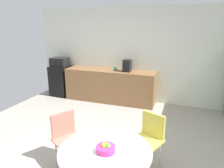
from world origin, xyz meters
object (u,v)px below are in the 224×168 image
at_px(round_table, 105,160).
at_px(mug_white, 115,68).
at_px(chair_coral, 66,133).
at_px(fruit_bowl, 106,148).
at_px(microwave, 60,62).
at_px(chair_yellow, 150,134).
at_px(coffee_maker, 127,66).
at_px(mini_fridge, 61,81).

distance_m(round_table, mug_white, 3.55).
xyz_separation_m(round_table, chair_coral, (-0.83, 0.48, -0.06)).
bearing_deg(mug_white, fruit_bowl, -72.77).
height_order(microwave, chair_yellow, microwave).
distance_m(chair_yellow, coffee_maker, 2.71).
distance_m(round_table, chair_coral, 0.96).
height_order(chair_coral, coffee_maker, coffee_maker).
distance_m(mini_fridge, mug_white, 1.83).
height_order(round_table, chair_yellow, chair_yellow).
distance_m(mini_fridge, fruit_bowl, 4.39).
bearing_deg(chair_coral, mug_white, 94.12).
distance_m(mug_white, coffee_maker, 0.37).
bearing_deg(round_table, chair_yellow, 67.33).
xyz_separation_m(mini_fridge, round_table, (2.79, -3.32, 0.13)).
relative_size(round_table, chair_yellow, 1.30).
bearing_deg(chair_yellow, microwave, 142.34).
height_order(chair_yellow, chair_coral, same).
bearing_deg(fruit_bowl, coffee_maker, 101.84).
bearing_deg(coffee_maker, mini_fridge, 180.00).
relative_size(chair_yellow, coffee_maker, 2.59).
bearing_deg(coffee_maker, chair_yellow, -66.67).
bearing_deg(mini_fridge, fruit_bowl, -50.05).
bearing_deg(mini_fridge, round_table, -49.96).
bearing_deg(mini_fridge, mug_white, 1.61).
xyz_separation_m(chair_yellow, coffee_maker, (-1.05, 2.44, 0.54)).
bearing_deg(coffee_maker, mug_white, 172.06).
xyz_separation_m(mini_fridge, microwave, (0.00, 0.00, 0.58)).
bearing_deg(round_table, fruit_bowl, -59.07).
height_order(mini_fridge, chair_coral, mini_fridge).
relative_size(chair_yellow, chair_coral, 1.00).
xyz_separation_m(round_table, coffee_maker, (-0.68, 3.32, 0.47)).
bearing_deg(fruit_bowl, chair_yellow, 69.24).
relative_size(mini_fridge, round_table, 0.84).
bearing_deg(coffee_maker, round_table, -78.38).
bearing_deg(mug_white, coffee_maker, -7.94).
height_order(microwave, round_table, microwave).
xyz_separation_m(mini_fridge, coffee_maker, (2.11, 0.00, 0.61)).
height_order(chair_yellow, fruit_bowl, same).
bearing_deg(chair_coral, coffee_maker, 87.09).
bearing_deg(mug_white, round_table, -72.92).
distance_m(chair_yellow, mug_white, 2.89).
bearing_deg(microwave, mug_white, 1.61).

